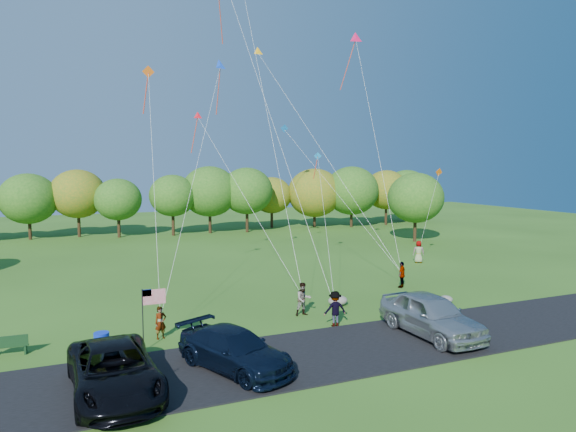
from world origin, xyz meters
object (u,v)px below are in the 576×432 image
at_px(minivan_dark, 114,370).
at_px(flyer_d, 402,275).
at_px(minivan_silver, 431,315).
at_px(park_bench, 7,345).
at_px(minivan_navy, 235,350).
at_px(flyer_e, 419,252).
at_px(flyer_a, 161,323).
at_px(flyer_c, 335,309).
at_px(trash_barrel, 102,344).
at_px(flyer_b, 303,299).

relative_size(minivan_dark, flyer_d, 3.51).
bearing_deg(minivan_silver, park_bench, 163.13).
relative_size(minivan_navy, flyer_e, 2.92).
distance_m(minivan_dark, park_bench, 7.01).
distance_m(minivan_dark, flyer_e, 30.52).
bearing_deg(minivan_dark, flyer_a, 62.57).
distance_m(minivan_navy, flyer_c, 7.29).
bearing_deg(flyer_e, trash_barrel, 53.41).
bearing_deg(minivan_silver, flyer_e, 52.78).
bearing_deg(flyer_e, flyer_c, 68.82).
bearing_deg(trash_barrel, flyer_c, -2.22).
xyz_separation_m(flyer_a, flyer_e, (23.18, 11.01, 0.16)).
bearing_deg(flyer_e, minivan_silver, 82.86).
relative_size(minivan_navy, park_bench, 3.33).
distance_m(flyer_e, park_bench, 31.50).
height_order(flyer_e, trash_barrel, flyer_e).
bearing_deg(flyer_c, flyer_b, -68.12).
bearing_deg(minivan_dark, trash_barrel, 89.47).
xyz_separation_m(minivan_dark, park_bench, (-3.95, 5.77, -0.44)).
relative_size(minivan_silver, flyer_b, 3.24).
bearing_deg(minivan_dark, park_bench, 121.19).
height_order(minivan_navy, flyer_a, minivan_navy).
relative_size(minivan_navy, flyer_b, 3.00).
distance_m(minivan_dark, minivan_navy, 4.61).
bearing_deg(trash_barrel, flyer_a, 22.20).
relative_size(flyer_a, flyer_d, 0.88).
height_order(flyer_b, trash_barrel, flyer_b).
xyz_separation_m(flyer_d, trash_barrel, (-19.28, -5.23, -0.40)).
bearing_deg(park_bench, flyer_b, 4.80).
relative_size(minivan_navy, flyer_a, 3.53).
distance_m(minivan_navy, minivan_silver, 9.88).
distance_m(minivan_navy, flyer_b, 8.16).
xyz_separation_m(minivan_silver, flyer_c, (-3.49, 3.18, -0.16)).
distance_m(minivan_navy, flyer_a, 5.46).
bearing_deg(trash_barrel, flyer_b, 10.30).
bearing_deg(flyer_c, flyer_a, -4.92).
relative_size(minivan_navy, flyer_c, 3.01).
relative_size(minivan_dark, minivan_navy, 1.14).
xyz_separation_m(flyer_a, flyer_c, (8.49, -1.53, 0.13)).
bearing_deg(trash_barrel, minivan_silver, -13.85).
bearing_deg(flyer_e, park_bench, 48.28).
xyz_separation_m(flyer_b, flyer_e, (15.38, 10.20, 0.03)).
xyz_separation_m(minivan_dark, flyer_c, (10.97, 3.98, -0.02)).
distance_m(minivan_dark, flyer_b, 12.07).
bearing_deg(flyer_a, minivan_navy, -80.87).
bearing_deg(minivan_dark, flyer_e, 29.59).
relative_size(flyer_c, park_bench, 1.11).
xyz_separation_m(flyer_a, trash_barrel, (-2.69, -1.10, -0.29)).
height_order(minivan_navy, flyer_c, flyer_c).
bearing_deg(flyer_e, minivan_navy, 65.61).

